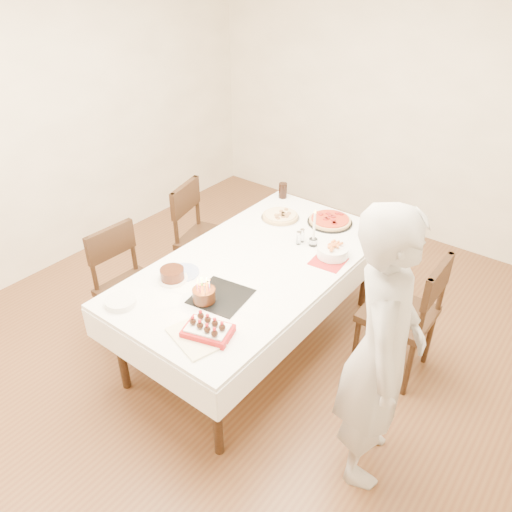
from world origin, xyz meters
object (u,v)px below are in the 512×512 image
Objects in this scene: pizza_pepperoni at (330,220)px; strawberry_box at (208,330)px; person at (381,353)px; chair_left_dessert at (134,291)px; dining_table at (256,304)px; chair_left_savory at (210,240)px; taper_candle at (314,228)px; birthday_cake at (204,291)px; chair_right_savory at (398,314)px; pasta_bowl at (333,252)px; cola_glass at (283,191)px; pizza_white at (280,216)px; layer_cake at (172,274)px.

pizza_pepperoni is 1.62m from strawberry_box.
strawberry_box is (-0.91, -0.36, -0.08)m from person.
pizza_pepperoni is (0.85, 1.37, 0.30)m from chair_left_dessert.
chair_left_savory is (-0.77, 0.33, 0.12)m from dining_table.
dining_table is 0.72m from taper_candle.
dining_table is at bearing 92.20° from birthday_cake.
chair_right_savory is 6.68× the size of birthday_cake.
dining_table is 1.04m from chair_right_savory.
chair_left_dessert is at bearing 178.45° from birthday_cake.
person is 1.13m from pasta_bowl.
taper_candle is 0.85m from cola_glass.
dining_table is 0.73m from birthday_cake.
cola_glass is 1.62m from birthday_cake.
taper_candle is at bearing 66.11° from dining_table.
dining_table is 5.84× the size of pizza_pepperoni.
chair_right_savory is at bearing -6.62° from person.
cola_glass is (-0.66, 0.53, -0.08)m from taper_candle.
person reaches higher than chair_right_savory.
chair_left_dessert is 1.50m from pasta_bowl.
pizza_white is 0.87× the size of pizza_pepperoni.
dining_table is 0.93m from pizza_pepperoni.
chair_left_savory reaches higher than layer_cake.
pasta_bowl is 1.66× the size of cola_glass.
chair_left_dessert is 1.64m from pizza_pepperoni.
strawberry_box is at bearing -67.97° from cola_glass.
layer_cake is (0.15, -1.50, -0.03)m from cola_glass.
cola_glass is at bearing 107.28° from birthday_cake.
person is at bearing -37.17° from pizza_white.
cola_glass is (0.31, 0.65, 0.32)m from chair_left_savory.
taper_candle is (0.44, -0.20, 0.13)m from pizza_white.
layer_cake is (-0.07, -1.16, 0.02)m from pizza_white.
chair_left_dessert reaches higher than pasta_bowl.
strawberry_box is (0.14, -1.62, 0.01)m from pizza_pepperoni.
taper_candle reaches higher than birthday_cake.
pizza_pepperoni is at bearing 86.09° from birthday_cake.
cola_glass reaches higher than pizza_white.
birthday_cake is at bearing -77.52° from pizza_white.
strawberry_box is at bearing -72.00° from dining_table.
pizza_white is at bearing -109.95° from chair_left_dessert.
layer_cake is (-0.51, -0.96, -0.11)m from taper_candle.
chair_left_savory is at bearing -85.57° from chair_left_dessert.
strawberry_box is (0.99, -0.24, 0.31)m from chair_left_dessert.
person reaches higher than taper_candle.
strawberry_box is at bearing -121.74° from chair_right_savory.
dining_table is at bearing 141.63° from chair_left_savory.
chair_left_savory is 0.57× the size of person.
person is at bearing 143.62° from chair_left_savory.
person is 1.48m from layer_cake.
strawberry_box is (0.57, -0.27, -0.01)m from layer_cake.
cola_glass is at bearing 95.58° from layer_cake.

